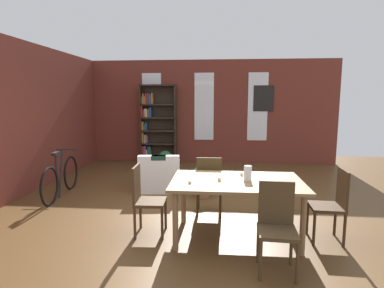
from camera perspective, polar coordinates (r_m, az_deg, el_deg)
The scene contains 21 objects.
ground_plane at distance 4.98m, azimuth -0.34°, elevation -13.33°, with size 11.30×11.30×0.00m, color brown.
back_wall_brick at distance 9.03m, azimuth 2.24°, elevation 5.92°, with size 7.48×0.12×2.93m, color maroon.
window_pane_0 at distance 9.16m, azimuth -7.35°, elevation 6.81°, with size 0.55×0.02×1.90m, color white.
window_pane_1 at distance 8.96m, azimuth 2.22°, elevation 6.84°, with size 0.55×0.02×1.90m, color white.
window_pane_2 at distance 9.01m, azimuth 11.94°, elevation 6.68°, with size 0.55×0.02×1.90m, color white.
dining_table at distance 4.15m, azimuth 8.17°, elevation -7.73°, with size 1.70×1.07×0.78m.
vase_on_table at distance 4.11m, azimuth 10.18°, elevation -5.28°, with size 0.10×0.10×0.20m, color silver.
tealight_candle_0 at distance 4.38m, azimuth 9.10°, elevation -5.48°, with size 0.04×0.04×0.04m, color silver.
tealight_candle_1 at distance 4.06m, azimuth 5.03°, elevation -6.46°, with size 0.04×0.04×0.04m, color silver.
tealight_candle_2 at distance 3.93m, azimuth -0.38°, elevation -7.01°, with size 0.04×0.04×0.03m, color silver.
dining_chair_head_right at distance 4.44m, azimuth 24.34°, elevation -9.76°, with size 0.42×0.42×0.95m.
dining_chair_near_right at distance 3.54m, azimuth 15.28°, elevation -13.92°, with size 0.42×0.42×0.95m.
dining_chair_far_left at distance 4.93m, azimuth 3.16°, elevation -7.28°, with size 0.40×0.40×0.95m.
dining_chair_head_left at distance 4.31m, azimuth -8.61°, elevation -9.67°, with size 0.42×0.42×0.95m.
bookshelf_tall at distance 8.99m, azimuth -6.65°, elevation 3.80°, with size 1.02×0.28×2.23m.
armchair_white at distance 6.39m, azimuth -5.89°, elevation -5.84°, with size 0.89×0.89×0.75m.
bicycle_second at distance 6.42m, azimuth -22.89°, elevation -5.76°, with size 0.44×1.70×0.89m.
potted_plant_by_shelf at distance 5.22m, azimuth 14.45°, elevation -8.84°, with size 0.42×0.42×0.57m.
potted_plant_corner at distance 5.90m, azimuth 1.82°, elevation -6.71°, with size 0.48×0.48×0.58m.
potted_plant_window at distance 8.20m, azimuth -4.95°, elevation -2.84°, with size 0.36×0.36×0.49m.
framed_picture at distance 9.03m, azimuth 12.97°, elevation 8.15°, with size 0.56×0.03×0.72m, color black.
Camera 1 is at (0.43, -4.61, 1.83)m, focal length 29.10 mm.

